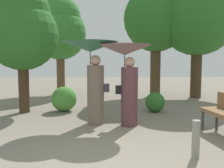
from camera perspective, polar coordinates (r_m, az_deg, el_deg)
ground_plane at (r=3.69m, az=0.49°, el=-18.52°), size 40.00×40.00×0.00m
person_left at (r=5.70m, az=-4.74°, el=4.82°), size 1.35×1.35×1.96m
person_right at (r=5.53m, az=3.47°, el=3.90°), size 1.22×1.22×1.88m
tree_near_left at (r=7.52m, az=-20.68°, el=12.41°), size 2.07×2.07×3.72m
tree_near_right at (r=10.83m, az=10.50°, el=16.34°), size 2.79×2.79×5.32m
tree_mid_left at (r=11.32m, az=-12.30°, el=12.75°), size 2.36×2.36×4.44m
tree_mid_right at (r=10.78m, az=19.82°, el=16.31°), size 3.17×3.17×5.49m
bush_path_left at (r=7.38m, az=-11.36°, el=-3.51°), size 0.75×0.75×0.75m
bush_path_right at (r=7.26m, az=10.24°, el=-4.27°), size 0.59×0.59×0.59m
path_marker_post at (r=4.02m, az=19.34°, el=-12.28°), size 0.12×0.12×0.59m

